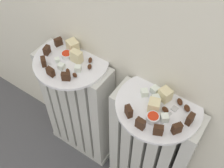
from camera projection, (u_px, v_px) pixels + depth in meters
name	position (u px, v px, depth m)	size (l,w,h in m)	color
radiator_left	(79.00, 110.00, 1.37)	(0.35, 0.13, 0.66)	silver
radiator_right	(149.00, 151.00, 1.23)	(0.35, 0.13, 0.66)	silver
plate_left	(71.00, 61.00, 1.11)	(0.31, 0.31, 0.01)	white
plate_right	(159.00, 106.00, 0.97)	(0.31, 0.31, 0.01)	white
dark_cake_slice_left_0	(58.00, 42.00, 1.15)	(0.03, 0.02, 0.03)	#382114
dark_cake_slice_left_1	(47.00, 50.00, 1.12)	(0.03, 0.02, 0.03)	#382114
dark_cake_slice_left_2	(44.00, 62.00, 1.08)	(0.03, 0.02, 0.03)	#382114
dark_cake_slice_left_3	(50.00, 72.00, 1.04)	(0.03, 0.02, 0.03)	#382114
dark_cake_slice_left_4	(66.00, 77.00, 1.03)	(0.03, 0.02, 0.03)	#382114
marble_cake_slice_left_0	(73.00, 46.00, 1.13)	(0.05, 0.04, 0.05)	beige
marble_cake_slice_left_1	(76.00, 56.00, 1.08)	(0.05, 0.03, 0.05)	beige
turkish_delight_left_0	(57.00, 60.00, 1.09)	(0.02, 0.02, 0.02)	white
turkish_delight_left_1	(78.00, 69.00, 1.06)	(0.02, 0.02, 0.02)	white
turkish_delight_left_2	(61.00, 66.00, 1.07)	(0.02, 0.02, 0.02)	white
medjool_date_left_0	(90.00, 67.00, 1.07)	(0.02, 0.02, 0.02)	#3D1E0F
medjool_date_left_1	(75.00, 75.00, 1.04)	(0.02, 0.02, 0.01)	#3D1E0F
medjool_date_left_2	(68.00, 71.00, 1.06)	(0.03, 0.02, 0.02)	#3D1E0F
medjool_date_left_3	(90.00, 60.00, 1.10)	(0.03, 0.01, 0.01)	#3D1E0F
jam_bowl_left	(67.00, 55.00, 1.11)	(0.05, 0.05, 0.02)	white
dark_cake_slice_right_0	(129.00, 111.00, 0.92)	(0.03, 0.02, 0.04)	#382114
dark_cake_slice_right_1	(140.00, 124.00, 0.89)	(0.03, 0.02, 0.04)	#382114
dark_cake_slice_right_2	(158.00, 130.00, 0.87)	(0.03, 0.02, 0.04)	#382114
dark_cake_slice_right_3	(177.00, 128.00, 0.88)	(0.03, 0.02, 0.04)	#382114
dark_cake_slice_right_4	(190.00, 119.00, 0.90)	(0.03, 0.02, 0.04)	#382114
marble_cake_slice_right_0	(154.00, 105.00, 0.94)	(0.04, 0.04, 0.04)	beige
marble_cake_slice_right_1	(165.00, 95.00, 0.96)	(0.04, 0.04, 0.05)	beige
turkish_delight_right_0	(144.00, 93.00, 0.98)	(0.02, 0.02, 0.02)	white
turkish_delight_right_1	(156.00, 99.00, 0.96)	(0.03, 0.03, 0.03)	white
turkish_delight_right_2	(165.00, 118.00, 0.91)	(0.02, 0.02, 0.02)	white
turkish_delight_right_3	(155.00, 90.00, 0.99)	(0.03, 0.03, 0.03)	white
medjool_date_right_0	(187.00, 108.00, 0.94)	(0.03, 0.02, 0.02)	#3D1E0F
medjool_date_right_1	(165.00, 110.00, 0.94)	(0.03, 0.02, 0.02)	#3D1E0F
medjool_date_right_2	(180.00, 102.00, 0.96)	(0.03, 0.02, 0.02)	#3D1E0F
jam_bowl_right	(153.00, 117.00, 0.91)	(0.05, 0.05, 0.02)	white
fork	(169.00, 115.00, 0.93)	(0.03, 0.11, 0.00)	#B7B7BC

